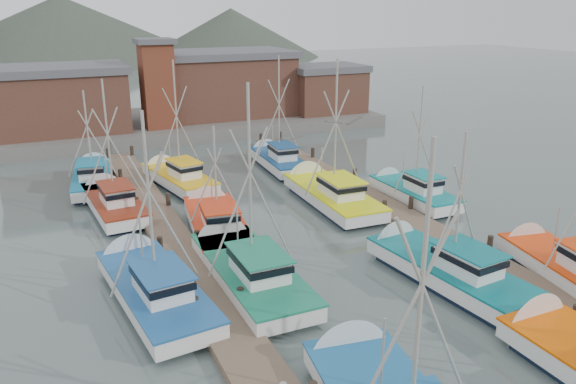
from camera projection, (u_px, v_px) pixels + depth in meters
name	position (u px, v px, depth m)	size (l,w,h in m)	color
ground	(339.00, 269.00, 28.57)	(260.00, 260.00, 0.00)	#485754
dock_left	(184.00, 258.00, 29.29)	(2.30, 46.00, 1.50)	brown
dock_right	(406.00, 218.00, 34.72)	(2.30, 46.00, 1.50)	brown
quay	(172.00, 124.00, 60.40)	(44.00, 16.00, 1.20)	slate
shed_left	(59.00, 98.00, 53.22)	(12.72, 8.48, 6.20)	brown
shed_center	(224.00, 83.00, 61.44)	(14.84, 9.54, 6.90)	brown
shed_right	(325.00, 88.00, 63.38)	(8.48, 6.36, 5.20)	brown
lookout_tower	(157.00, 83.00, 54.60)	(3.60, 3.60, 8.50)	brown
distant_hills	(32.00, 63.00, 129.71)	(175.00, 140.00, 42.00)	#444D40
boat_4	(246.00, 268.00, 27.13)	(4.28, 10.20, 10.62)	#0E1B31
boat_5	(441.00, 267.00, 27.26)	(3.95, 9.78, 8.36)	#0E1B31
boat_6	(152.00, 286.00, 25.37)	(4.07, 10.05, 9.69)	#0E1B31
boat_7	(565.00, 266.00, 27.29)	(4.14, 9.02, 8.77)	#0E1B31
boat_8	(216.00, 222.00, 32.89)	(4.07, 9.52, 7.34)	#0E1B31
boat_9	(328.00, 193.00, 37.85)	(4.27, 10.21, 10.59)	#0E1B31
boat_10	(112.00, 202.00, 36.23)	(3.80, 8.93, 9.34)	#0E1B31
boat_11	(410.00, 191.00, 38.31)	(3.42, 7.95, 8.53)	#0E1B31
boat_12	(177.00, 177.00, 41.46)	(4.13, 8.82, 9.90)	#0E1B31
boat_13	(277.00, 159.00, 46.22)	(3.86, 8.64, 9.80)	#0E1B31
boat_14	(93.00, 177.00, 41.44)	(3.77, 9.04, 7.89)	#0E1B31
gull_near	(344.00, 122.00, 18.89)	(1.54, 0.66, 0.24)	gray
gull_far	(289.00, 139.00, 30.43)	(1.54, 0.61, 0.24)	gray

